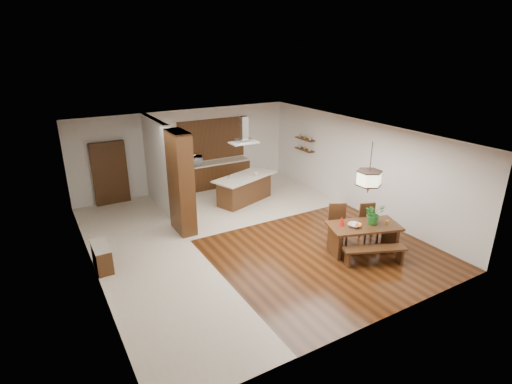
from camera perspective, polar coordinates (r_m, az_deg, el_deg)
room_shell at (r=10.49m, az=-1.42°, el=3.87°), size 9.00×9.04×2.92m
tile_hallway at (r=10.38m, az=-14.92°, el=-9.45°), size 2.50×9.00×0.01m
tile_kitchen at (r=13.81m, az=-1.81°, el=-1.01°), size 5.50×4.00×0.01m
soffit_band at (r=10.29m, az=-1.46°, el=8.26°), size 8.00×9.00×0.02m
partition_pier at (r=11.19m, az=-10.68°, el=1.29°), size 0.45×1.00×2.90m
partition_stub at (r=13.10m, az=-13.85°, el=3.88°), size 0.18×2.40×2.90m
hallway_console at (r=10.24m, az=-21.14°, el=-8.64°), size 0.37×0.88×0.63m
hallway_doorway at (r=13.98m, az=-20.13°, el=2.53°), size 1.10×0.20×2.10m
rear_counter at (r=14.98m, az=-5.78°, el=2.56°), size 2.60×0.62×0.95m
kitchen_window at (r=14.88m, az=-6.38°, el=7.50°), size 2.60×0.08×1.50m
shelf_lower at (r=14.82m, az=6.93°, el=6.03°), size 0.26×0.90×0.04m
shelf_upper at (r=14.72m, az=7.00°, el=7.53°), size 0.26×0.90×0.04m
dining_table at (r=10.58m, az=15.08°, el=-5.52°), size 1.98×1.41×0.75m
dining_bench at (r=10.23m, az=16.51°, el=-8.72°), size 1.54×0.91×0.43m
dining_chair_left at (r=10.85m, az=11.69°, el=-4.65°), size 0.63×0.63×1.06m
dining_chair_right at (r=11.23m, az=15.89°, el=-4.30°), size 0.57×0.57×1.00m
pendant_lantern at (r=9.98m, az=15.97°, el=3.28°), size 0.64×0.64×1.31m
foliage_plant at (r=10.54m, az=16.48°, el=-2.97°), size 0.59×0.54×0.55m
fruit_bowl at (r=10.33m, az=13.87°, el=-4.62°), size 0.41×0.41×0.08m
napkin_cone at (r=10.30m, az=12.15°, el=-4.03°), size 0.20×0.20×0.24m
gold_ornament at (r=10.67m, az=18.24°, el=-4.17°), size 0.08×0.08×0.11m
kitchen_island at (r=13.44m, az=-1.65°, el=0.52°), size 2.43×1.66×0.92m
range_hood at (r=12.90m, az=-1.75°, el=8.87°), size 0.90×0.55×0.87m
island_cup at (r=13.34m, az=-0.01°, el=2.64°), size 0.14×0.14×0.10m
microwave at (r=14.47m, az=-8.85°, el=4.41°), size 0.69×0.58×0.33m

